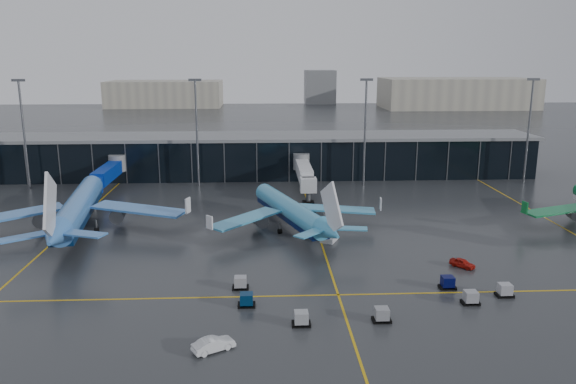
{
  "coord_description": "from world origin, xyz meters",
  "views": [
    {
      "loc": [
        0.17,
        -82.77,
        30.22
      ],
      "look_at": [
        5.0,
        18.0,
        6.0
      ],
      "focal_mm": 35.0,
      "sensor_mm": 36.0,
      "label": 1
    }
  ],
  "objects_px": {
    "airliner_klm_near": "(290,198)",
    "service_van_white": "(214,344)",
    "mobile_airstair": "(329,237)",
    "baggage_carts": "(371,298)",
    "service_van_red": "(462,263)",
    "airliner_arkefly": "(77,193)"
  },
  "relations": [
    {
      "from": "airliner_klm_near",
      "to": "service_van_white",
      "type": "relative_size",
      "value": 8.27
    },
    {
      "from": "airliner_klm_near",
      "to": "mobile_airstair",
      "type": "relative_size",
      "value": 9.88
    },
    {
      "from": "service_van_white",
      "to": "baggage_carts",
      "type": "bearing_deg",
      "value": -89.7
    },
    {
      "from": "mobile_airstair",
      "to": "service_van_white",
      "type": "bearing_deg",
      "value": -89.91
    },
    {
      "from": "mobile_airstair",
      "to": "service_van_red",
      "type": "relative_size",
      "value": 1.01
    },
    {
      "from": "airliner_arkefly",
      "to": "service_van_red",
      "type": "relative_size",
      "value": 12.01
    },
    {
      "from": "airliner_arkefly",
      "to": "airliner_klm_near",
      "type": "bearing_deg",
      "value": -9.39
    },
    {
      "from": "airliner_arkefly",
      "to": "baggage_carts",
      "type": "xyz_separation_m",
      "value": [
        46.28,
        -33.0,
        -6.25
      ]
    },
    {
      "from": "mobile_airstair",
      "to": "service_van_white",
      "type": "xyz_separation_m",
      "value": [
        -16.55,
        -35.71,
        -0.02
      ]
    },
    {
      "from": "mobile_airstair",
      "to": "service_van_red",
      "type": "xyz_separation_m",
      "value": [
        18.25,
        -13.0,
        -0.12
      ]
    },
    {
      "from": "airliner_arkefly",
      "to": "mobile_airstair",
      "type": "height_order",
      "value": "airliner_arkefly"
    },
    {
      "from": "baggage_carts",
      "to": "service_van_white",
      "type": "xyz_separation_m",
      "value": [
        -18.92,
        -10.82,
        -0.0
      ]
    },
    {
      "from": "airliner_arkefly",
      "to": "service_van_white",
      "type": "bearing_deg",
      "value": -66.08
    },
    {
      "from": "airliner_arkefly",
      "to": "service_van_red",
      "type": "bearing_deg",
      "value": -26.81
    },
    {
      "from": "baggage_carts",
      "to": "service_van_red",
      "type": "xyz_separation_m",
      "value": [
        15.89,
        11.89,
        -0.11
      ]
    },
    {
      "from": "service_van_red",
      "to": "service_van_white",
      "type": "bearing_deg",
      "value": 172.19
    },
    {
      "from": "service_van_red",
      "to": "service_van_white",
      "type": "distance_m",
      "value": 41.56
    },
    {
      "from": "airliner_arkefly",
      "to": "service_van_red",
      "type": "height_order",
      "value": "airliner_arkefly"
    },
    {
      "from": "baggage_carts",
      "to": "airliner_arkefly",
      "type": "bearing_deg",
      "value": 144.51
    },
    {
      "from": "airliner_arkefly",
      "to": "airliner_klm_near",
      "type": "relative_size",
      "value": 1.21
    },
    {
      "from": "airliner_arkefly",
      "to": "baggage_carts",
      "type": "bearing_deg",
      "value": -43.55
    },
    {
      "from": "service_van_red",
      "to": "mobile_airstair",
      "type": "bearing_deg",
      "value": 103.6
    }
  ]
}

